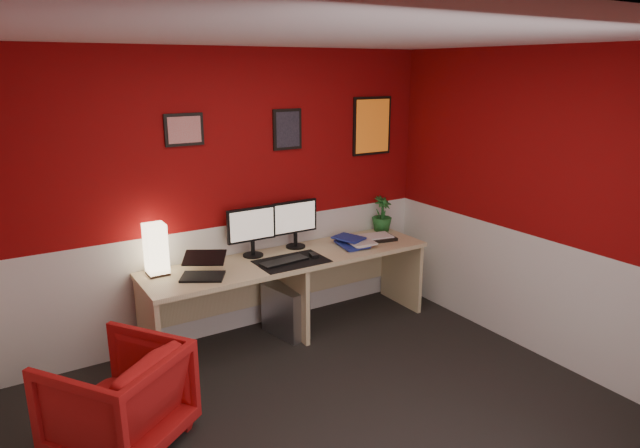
{
  "coord_description": "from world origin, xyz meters",
  "views": [
    {
      "loc": [
        -1.81,
        -2.67,
        2.33
      ],
      "look_at": [
        0.6,
        1.21,
        1.05
      ],
      "focal_mm": 31.39,
      "sensor_mm": 36.0,
      "label": 1
    }
  ],
  "objects_px": {
    "shoji_lamp": "(156,251)",
    "monitor_right": "(295,217)",
    "desk": "(291,295)",
    "monitor_left": "(252,224)",
    "zen_tray": "(376,238)",
    "pc_tower": "(285,311)",
    "potted_plant": "(382,214)",
    "armchair": "(118,398)",
    "laptop": "(202,265)"
  },
  "relations": [
    {
      "from": "monitor_left",
      "to": "pc_tower",
      "type": "relative_size",
      "value": 1.29
    },
    {
      "from": "laptop",
      "to": "armchair",
      "type": "distance_m",
      "value": 1.22
    },
    {
      "from": "monitor_right",
      "to": "potted_plant",
      "type": "xyz_separation_m",
      "value": [
        1.0,
        0.0,
        -0.11
      ]
    },
    {
      "from": "desk",
      "to": "armchair",
      "type": "distance_m",
      "value": 1.86
    },
    {
      "from": "laptop",
      "to": "zen_tray",
      "type": "xyz_separation_m",
      "value": [
        1.78,
        0.09,
        -0.09
      ]
    },
    {
      "from": "armchair",
      "to": "monitor_left",
      "type": "bearing_deg",
      "value": 179.78
    },
    {
      "from": "shoji_lamp",
      "to": "pc_tower",
      "type": "height_order",
      "value": "shoji_lamp"
    },
    {
      "from": "monitor_left",
      "to": "shoji_lamp",
      "type": "bearing_deg",
      "value": -179.23
    },
    {
      "from": "zen_tray",
      "to": "monitor_right",
      "type": "bearing_deg",
      "value": 165.46
    },
    {
      "from": "zen_tray",
      "to": "pc_tower",
      "type": "height_order",
      "value": "zen_tray"
    },
    {
      "from": "shoji_lamp",
      "to": "pc_tower",
      "type": "xyz_separation_m",
      "value": [
        1.06,
        -0.18,
        -0.7
      ]
    },
    {
      "from": "pc_tower",
      "to": "potted_plant",
      "type": "bearing_deg",
      "value": -2.08
    },
    {
      "from": "laptop",
      "to": "armchair",
      "type": "bearing_deg",
      "value": -109.07
    },
    {
      "from": "desk",
      "to": "laptop",
      "type": "height_order",
      "value": "laptop"
    },
    {
      "from": "desk",
      "to": "shoji_lamp",
      "type": "relative_size",
      "value": 6.5
    },
    {
      "from": "desk",
      "to": "laptop",
      "type": "xyz_separation_m",
      "value": [
        -0.84,
        -0.08,
        0.47
      ]
    },
    {
      "from": "pc_tower",
      "to": "armchair",
      "type": "distance_m",
      "value": 1.82
    },
    {
      "from": "shoji_lamp",
      "to": "monitor_right",
      "type": "relative_size",
      "value": 0.69
    },
    {
      "from": "laptop",
      "to": "shoji_lamp",
      "type": "bearing_deg",
      "value": 167.61
    },
    {
      "from": "zen_tray",
      "to": "potted_plant",
      "type": "height_order",
      "value": "potted_plant"
    },
    {
      "from": "armchair",
      "to": "zen_tray",
      "type": "bearing_deg",
      "value": 161.91
    },
    {
      "from": "shoji_lamp",
      "to": "desk",
      "type": "bearing_deg",
      "value": -9.32
    },
    {
      "from": "armchair",
      "to": "laptop",
      "type": "bearing_deg",
      "value": -174.94
    },
    {
      "from": "potted_plant",
      "to": "laptop",
      "type": "bearing_deg",
      "value": -171.69
    },
    {
      "from": "shoji_lamp",
      "to": "zen_tray",
      "type": "bearing_deg",
      "value": -4.67
    },
    {
      "from": "desk",
      "to": "shoji_lamp",
      "type": "distance_m",
      "value": 1.26
    },
    {
      "from": "zen_tray",
      "to": "pc_tower",
      "type": "xyz_separation_m",
      "value": [
        -1.0,
        -0.01,
        -0.52
      ]
    },
    {
      "from": "zen_tray",
      "to": "armchair",
      "type": "distance_m",
      "value": 2.78
    },
    {
      "from": "desk",
      "to": "zen_tray",
      "type": "distance_m",
      "value": 1.02
    },
    {
      "from": "monitor_left",
      "to": "monitor_right",
      "type": "relative_size",
      "value": 1.0
    },
    {
      "from": "monitor_left",
      "to": "pc_tower",
      "type": "bearing_deg",
      "value": -41.34
    },
    {
      "from": "potted_plant",
      "to": "pc_tower",
      "type": "bearing_deg",
      "value": -170.4
    },
    {
      "from": "armchair",
      "to": "monitor_right",
      "type": "bearing_deg",
      "value": 173.37
    },
    {
      "from": "monitor_right",
      "to": "monitor_left",
      "type": "bearing_deg",
      "value": -177.27
    },
    {
      "from": "monitor_right",
      "to": "desk",
      "type": "bearing_deg",
      "value": -128.54
    },
    {
      "from": "desk",
      "to": "pc_tower",
      "type": "relative_size",
      "value": 5.78
    },
    {
      "from": "laptop",
      "to": "potted_plant",
      "type": "xyz_separation_m",
      "value": [
        2.01,
        0.29,
        0.07
      ]
    },
    {
      "from": "potted_plant",
      "to": "armchair",
      "type": "relative_size",
      "value": 0.48
    },
    {
      "from": "monitor_right",
      "to": "armchair",
      "type": "bearing_deg",
      "value": -151.37
    },
    {
      "from": "monitor_left",
      "to": "pc_tower",
      "type": "xyz_separation_m",
      "value": [
        0.21,
        -0.19,
        -0.8
      ]
    },
    {
      "from": "laptop",
      "to": "pc_tower",
      "type": "xyz_separation_m",
      "value": [
        0.78,
        0.09,
        -0.61
      ]
    },
    {
      "from": "shoji_lamp",
      "to": "monitor_right",
      "type": "distance_m",
      "value": 1.29
    },
    {
      "from": "pc_tower",
      "to": "armchair",
      "type": "height_order",
      "value": "armchair"
    },
    {
      "from": "monitor_left",
      "to": "zen_tray",
      "type": "distance_m",
      "value": 1.26
    },
    {
      "from": "monitor_left",
      "to": "armchair",
      "type": "bearing_deg",
      "value": -144.96
    },
    {
      "from": "armchair",
      "to": "shoji_lamp",
      "type": "bearing_deg",
      "value": -155.37
    },
    {
      "from": "monitor_left",
      "to": "potted_plant",
      "type": "height_order",
      "value": "monitor_left"
    },
    {
      "from": "zen_tray",
      "to": "armchair",
      "type": "height_order",
      "value": "zen_tray"
    },
    {
      "from": "zen_tray",
      "to": "potted_plant",
      "type": "bearing_deg",
      "value": 41.41
    },
    {
      "from": "laptop",
      "to": "monitor_right",
      "type": "height_order",
      "value": "monitor_right"
    }
  ]
}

